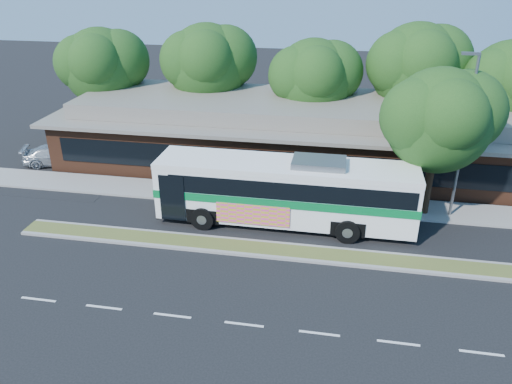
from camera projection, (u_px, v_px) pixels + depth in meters
The scene contains 13 objects.
ground at pixel (264, 257), 24.37m from camera, with size 120.00×120.00×0.00m, color black.
median_strip at pixel (266, 249), 24.88m from camera, with size 26.00×1.10×0.15m, color #4F5C27.
sidewalk at pixel (282, 199), 30.04m from camera, with size 44.00×2.60×0.12m, color gray.
parking_lot at pixel (42, 159), 36.14m from camera, with size 14.00×12.00×0.01m, color black.
plaza_building at pixel (295, 132), 35.00m from camera, with size 33.20×11.20×4.45m.
lamp_post at pixel (464, 134), 26.07m from camera, with size 0.93×0.18×9.07m.
tree_bg_a at pixel (107, 65), 37.64m from camera, with size 6.47×5.80×8.63m.
tree_bg_b at pixel (213, 62), 37.13m from camera, with size 6.69×6.00×9.00m.
tree_bg_c at pixel (319, 77), 35.20m from camera, with size 6.24×5.60×8.26m.
tree_bg_d at pixel (423, 65), 34.61m from camera, with size 6.91×6.20×9.37m.
transit_bus at pixel (286, 187), 26.56m from camera, with size 13.83×3.32×3.87m.
sedan at pixel (59, 155), 34.92m from camera, with size 1.92×4.73×1.37m, color #B1B4B9.
sidewalk_tree at pixel (447, 118), 26.08m from camera, with size 6.19×5.55×8.30m.
Camera 1 is at (3.26, -20.39, 13.35)m, focal length 35.00 mm.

